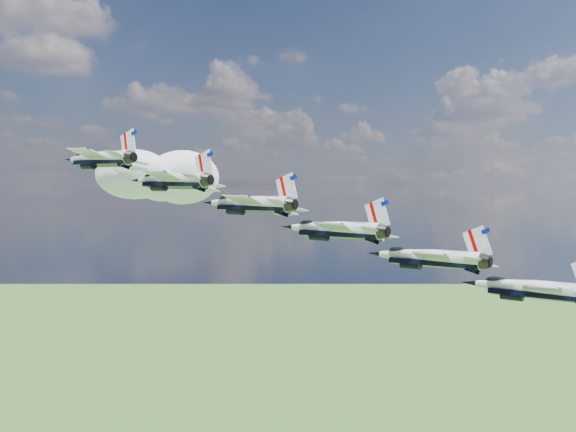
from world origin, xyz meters
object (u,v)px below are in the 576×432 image
jet_0 (97,159)px  jet_1 (169,180)px  jet_4 (425,257)px  jet_2 (246,203)px  jet_5 (528,288)px  jet_3 (331,229)px

jet_0 → jet_1: (7.37, -8.80, -3.06)m
jet_0 → jet_4: bearing=-73.0°
jet_2 → jet_5: size_ratio=1.00×
jet_5 → jet_4: bearing=107.0°
jet_5 → jet_0: bearing=107.0°
jet_1 → jet_4: (22.10, -26.39, -9.19)m
jet_4 → jet_0: bearing=107.0°
jet_4 → jet_2: bearing=107.0°
jet_1 → jet_4: size_ratio=1.00×
jet_0 → jet_3: (22.10, -26.39, -9.19)m
jet_0 → jet_5: 59.38m
jet_0 → jet_1: jet_0 is taller
jet_1 → jet_3: jet_1 is taller
jet_1 → jet_3: 23.75m
jet_1 → jet_3: size_ratio=1.00×
jet_2 → jet_4: 23.75m
jet_3 → jet_5: size_ratio=1.00×
jet_2 → jet_5: 35.63m
jet_3 → jet_4: bearing=-73.0°
jet_4 → jet_3: bearing=107.0°
jet_0 → jet_4: jet_0 is taller
jet_1 → jet_4: bearing=-73.0°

